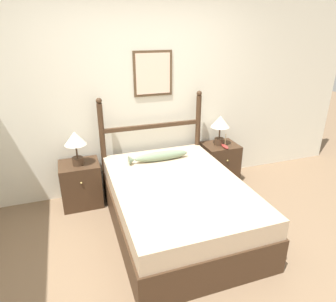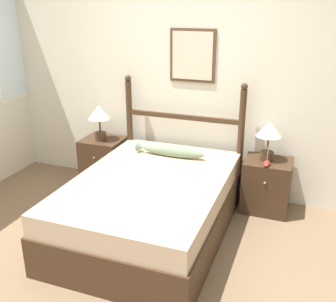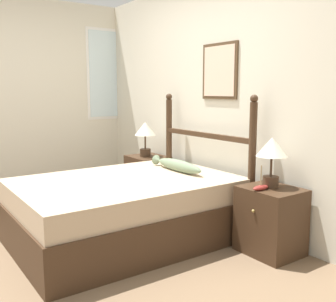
% 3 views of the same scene
% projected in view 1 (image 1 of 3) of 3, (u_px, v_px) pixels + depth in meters
% --- Properties ---
extents(ground_plane, '(16.00, 16.00, 0.00)m').
position_uv_depth(ground_plane, '(189.00, 266.00, 2.85)').
color(ground_plane, '#7A6047').
extents(wall_back, '(6.40, 0.08, 2.55)m').
position_uv_depth(wall_back, '(140.00, 96.00, 3.86)').
color(wall_back, beige).
rests_on(wall_back, ground_plane).
extents(bed, '(1.37, 1.96, 0.57)m').
position_uv_depth(bed, '(177.00, 205.00, 3.31)').
color(bed, '#3D2819').
rests_on(bed, ground_plane).
extents(headboard, '(1.38, 0.07, 1.33)m').
position_uv_depth(headboard, '(153.00, 140.00, 3.97)').
color(headboard, '#3D2819').
rests_on(headboard, ground_plane).
extents(nightstand_left, '(0.48, 0.43, 0.56)m').
position_uv_depth(nightstand_left, '(81.00, 184.00, 3.76)').
color(nightstand_left, '#3D2819').
rests_on(nightstand_left, ground_plane).
extents(nightstand_right, '(0.48, 0.43, 0.56)m').
position_uv_depth(nightstand_right, '(219.00, 163.00, 4.34)').
color(nightstand_right, '#3D2819').
rests_on(nightstand_right, ground_plane).
extents(table_lamp_left, '(0.26, 0.26, 0.42)m').
position_uv_depth(table_lamp_left, '(75.00, 141.00, 3.51)').
color(table_lamp_left, '#422D1E').
rests_on(table_lamp_left, nightstand_left).
extents(table_lamp_right, '(0.26, 0.26, 0.42)m').
position_uv_depth(table_lamp_right, '(220.00, 124.00, 4.12)').
color(table_lamp_right, '#422D1E').
rests_on(table_lamp_right, nightstand_right).
extents(model_boat, '(0.06, 0.17, 0.20)m').
position_uv_depth(model_boat, '(225.00, 146.00, 4.11)').
color(model_boat, maroon).
rests_on(model_boat, nightstand_right).
extents(fish_pillow, '(0.75, 0.11, 0.12)m').
position_uv_depth(fish_pillow, '(159.00, 156.00, 3.69)').
color(fish_pillow, gray).
rests_on(fish_pillow, bed).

